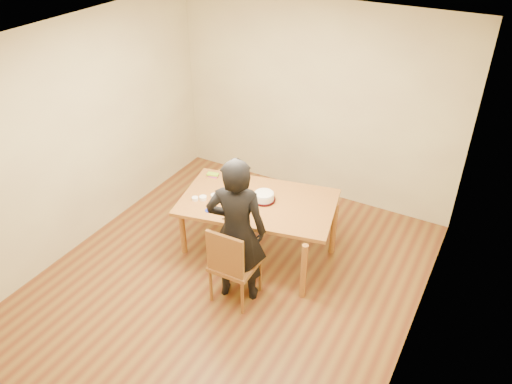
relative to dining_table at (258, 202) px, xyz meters
The scene contains 16 objects.
room_shell 0.67m from the dining_table, 99.11° to the right, with size 4.00×4.50×2.70m.
dining_table is the anchor object (origin of this frame).
dining_chair 0.84m from the dining_table, 79.05° to the right, with size 0.46×0.46×0.04m, color brown.
cake_plate 0.08m from the dining_table, 33.37° to the left, with size 0.27×0.27×0.02m, color #B40C21.
cake 0.10m from the dining_table, 33.37° to the left, with size 0.23×0.23×0.07m, color white.
frosting_dome 0.15m from the dining_table, 33.37° to the left, with size 0.22×0.22×0.03m, color white.
frosting_tub 0.29m from the dining_table, 89.76° to the right, with size 0.09×0.09×0.08m, color white.
frosting_lid 0.59m from the dining_table, 131.12° to the right, with size 0.09×0.09×0.01m, color #1B28B0.
frosting_dollop 0.59m from the dining_table, 131.12° to the right, with size 0.04×0.04×0.02m, color white.
ramekin_green 0.73m from the dining_table, 152.48° to the right, with size 0.07×0.07×0.04m, color white.
ramekin_yellow 0.51m from the dining_table, 158.53° to the right, with size 0.09×0.09×0.04m, color white.
ramekin_multi 0.64m from the dining_table, 153.62° to the right, with size 0.09×0.09×0.04m, color white.
candy_box_pink 0.78m from the dining_table, 164.57° to the left, with size 0.12×0.06×0.02m, color #ED37B5.
candy_box_green 0.79m from the dining_table, 164.39° to the left, with size 0.14×0.07×0.02m, color green.
spatula 0.48m from the dining_table, 101.11° to the right, with size 0.17×0.02×0.01m, color black.
person 0.75m from the dining_table, 78.39° to the right, with size 0.62×0.41×1.70m, color black.
Camera 1 is at (2.33, -3.60, 3.94)m, focal length 35.00 mm.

